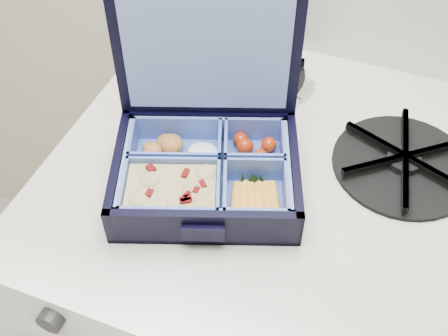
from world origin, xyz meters
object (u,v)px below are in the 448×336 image
at_px(bento_box, 206,173).
at_px(fork, 267,130).
at_px(burner_grate, 404,160).
at_px(stove, 268,315).

bearing_deg(bento_box, fork, 52.17).
bearing_deg(fork, burner_grate, 15.29).
bearing_deg(burner_grate, fork, -179.29).
height_order(bento_box, fork, bento_box).
height_order(stove, fork, fork).
distance_m(stove, fork, 0.41).
relative_size(burner_grate, fork, 0.88).
height_order(stove, burner_grate, burner_grate).
relative_size(bento_box, fork, 1.08).
relative_size(stove, bento_box, 3.97).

